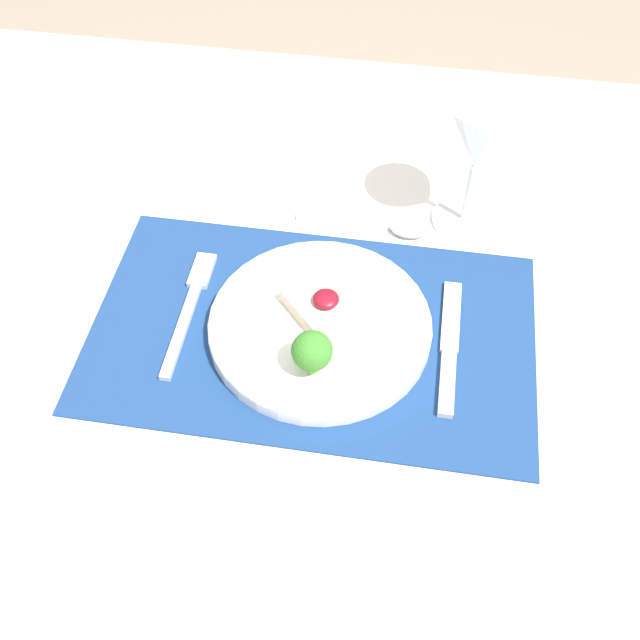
{
  "coord_description": "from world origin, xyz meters",
  "views": [
    {
      "loc": [
        0.09,
        -0.51,
        1.39
      ],
      "look_at": [
        0.01,
        0.0,
        0.75
      ],
      "focal_mm": 42.0,
      "sensor_mm": 36.0,
      "label": 1
    }
  ],
  "objects_px": {
    "spoon": "(396,225)",
    "wine_glass_near": "(479,141)",
    "fork": "(191,303)",
    "dinner_plate": "(320,325)",
    "knife": "(449,354)"
  },
  "relations": [
    {
      "from": "fork",
      "to": "spoon",
      "type": "xyz_separation_m",
      "value": [
        0.22,
        0.17,
        0.0
      ]
    },
    {
      "from": "knife",
      "to": "wine_glass_near",
      "type": "height_order",
      "value": "wine_glass_near"
    },
    {
      "from": "spoon",
      "to": "wine_glass_near",
      "type": "xyz_separation_m",
      "value": [
        0.08,
        0.03,
        0.12
      ]
    },
    {
      "from": "wine_glass_near",
      "to": "spoon",
      "type": "bearing_deg",
      "value": -162.2
    },
    {
      "from": "fork",
      "to": "wine_glass_near",
      "type": "distance_m",
      "value": 0.38
    },
    {
      "from": "dinner_plate",
      "to": "knife",
      "type": "bearing_deg",
      "value": -4.3
    },
    {
      "from": "dinner_plate",
      "to": "fork",
      "type": "distance_m",
      "value": 0.16
    },
    {
      "from": "fork",
      "to": "knife",
      "type": "bearing_deg",
      "value": -5.86
    },
    {
      "from": "knife",
      "to": "wine_glass_near",
      "type": "bearing_deg",
      "value": 90.06
    },
    {
      "from": "spoon",
      "to": "wine_glass_near",
      "type": "relative_size",
      "value": 0.96
    },
    {
      "from": "fork",
      "to": "knife",
      "type": "xyz_separation_m",
      "value": [
        0.3,
        -0.03,
        0.0
      ]
    },
    {
      "from": "fork",
      "to": "spoon",
      "type": "distance_m",
      "value": 0.28
    },
    {
      "from": "dinner_plate",
      "to": "wine_glass_near",
      "type": "xyz_separation_m",
      "value": [
        0.15,
        0.21,
        0.11
      ]
    },
    {
      "from": "dinner_plate",
      "to": "spoon",
      "type": "height_order",
      "value": "dinner_plate"
    },
    {
      "from": "wine_glass_near",
      "to": "dinner_plate",
      "type": "bearing_deg",
      "value": -126.0
    }
  ]
}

